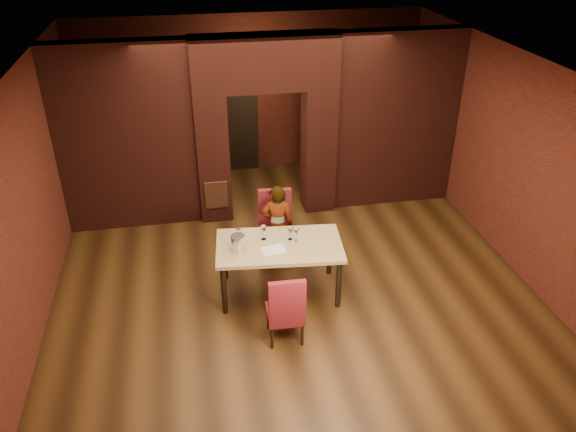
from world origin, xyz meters
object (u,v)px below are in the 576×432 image
wine_glass_b (290,233)px  dining_table (280,268)px  water_bottle (239,236)px  chair_far (276,228)px  wine_glass_a (264,233)px  potted_plant (321,238)px  wine_glass_c (296,235)px  chair_near (285,306)px  person_seated (277,225)px  wine_bucket (238,243)px

wine_glass_b → dining_table: bearing=-150.1°
water_bottle → chair_far: bearing=49.0°
dining_table → water_bottle: 0.79m
wine_glass_a → potted_plant: 1.53m
wine_glass_b → wine_glass_c: size_ratio=0.97×
dining_table → wine_glass_b: 0.55m
potted_plant → chair_near: bearing=-116.1°
water_bottle → person_seated: bearing=45.2°
chair_near → wine_glass_a: bearing=-83.4°
person_seated → wine_glass_b: size_ratio=6.97×
dining_table → wine_glass_c: (0.25, 0.04, 0.52)m
dining_table → water_bottle: (-0.56, 0.11, 0.55)m
wine_glass_c → water_bottle: (-0.81, 0.06, 0.04)m
wine_glass_b → chair_near: bearing=-104.5°
wine_bucket → wine_glass_a: bearing=30.0°
potted_plant → wine_glass_a: bearing=-142.0°
wine_glass_a → water_bottle: water_bottle is taller
dining_table → person_seated: (0.10, 0.77, 0.27)m
chair_near → wine_bucket: (-0.48, 0.92, 0.44)m
wine_glass_a → wine_glass_c: size_ratio=1.08×
person_seated → wine_glass_a: (-0.30, -0.60, 0.26)m
dining_table → chair_far: bearing=89.0°
chair_near → chair_far: bearing=-94.5°
person_seated → chair_far: bearing=-82.5°
person_seated → water_bottle: bearing=52.3°
wine_glass_c → person_seated: bearing=101.3°
potted_plant → water_bottle: bearing=-147.6°
chair_near → dining_table: bearing=-94.1°
chair_far → water_bottle: bearing=-126.4°
dining_table → person_seated: 0.83m
chair_far → wine_glass_a: 0.84m
chair_near → wine_glass_c: (0.35, 1.01, 0.42)m
person_seated → potted_plant: (0.76, 0.23, -0.47)m
chair_far → wine_glass_a: (-0.30, -0.69, 0.36)m
wine_bucket → water_bottle: water_bottle is taller
dining_table → chair_near: 0.98m
wine_glass_b → potted_plant: bearing=52.7°
person_seated → wine_glass_b: bearing=103.2°
chair_near → potted_plant: (0.97, 1.98, -0.30)m
chair_near → potted_plant: 2.23m
water_bottle → potted_plant: 1.85m
water_bottle → chair_near: bearing=-67.1°
person_seated → wine_glass_a: size_ratio=6.31×
person_seated → wine_glass_c: 0.79m
dining_table → wine_glass_b: (0.18, 0.10, 0.51)m
wine_glass_c → wine_bucket: size_ratio=0.84×
person_seated → wine_glass_c: size_ratio=6.79×
chair_near → wine_glass_c: 1.15m
wine_glass_a → dining_table: bearing=-42.0°
chair_near → potted_plant: size_ratio=2.41×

